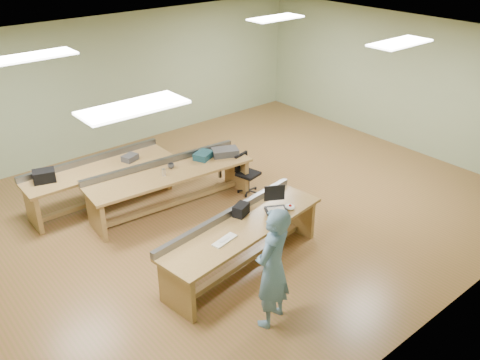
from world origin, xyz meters
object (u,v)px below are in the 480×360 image
at_px(workbench_mid, 170,180).
at_px(person, 273,268).
at_px(parts_bin_teal, 203,155).
at_px(laptop_base, 276,211).
at_px(workbench_front, 242,236).
at_px(camera_bag, 241,210).
at_px(drinks_can, 164,172).
at_px(parts_bin_grey, 225,152).
at_px(mug, 171,166).
at_px(workbench_back, 99,177).
at_px(task_chair, 247,179).

bearing_deg(workbench_mid, person, -95.48).
bearing_deg(parts_bin_teal, workbench_mid, -176.99).
bearing_deg(workbench_mid, laptop_base, -72.42).
relative_size(workbench_front, person, 1.73).
distance_m(camera_bag, drinks_can, 1.91).
relative_size(person, laptop_base, 5.23).
distance_m(person, drinks_can, 3.33).
bearing_deg(laptop_base, workbench_mid, 132.00).
distance_m(workbench_front, parts_bin_grey, 2.52).
distance_m(parts_bin_teal, parts_bin_grey, 0.43).
relative_size(parts_bin_grey, drinks_can, 3.84).
relative_size(laptop_base, mug, 2.78).
relative_size(laptop_base, parts_bin_grey, 0.67).
bearing_deg(mug, laptop_base, -79.85).
xyz_separation_m(workbench_back, camera_bag, (0.95, -2.96, 0.29)).
relative_size(workbench_front, workbench_mid, 0.95).
height_order(workbench_back, mug, workbench_back).
distance_m(workbench_back, drinks_can, 1.33).
xyz_separation_m(person, drinks_can, (0.45, 3.30, -0.05)).
bearing_deg(parts_bin_teal, camera_bag, -110.79).
height_order(workbench_front, workbench_mid, same).
bearing_deg(laptop_base, parts_bin_teal, 112.21).
xyz_separation_m(workbench_front, parts_bin_teal, (0.94, 2.26, 0.26)).
height_order(task_chair, parts_bin_grey, parts_bin_grey).
distance_m(parts_bin_teal, drinks_can, 0.97).
distance_m(person, mug, 3.54).
bearing_deg(laptop_base, task_chair, 91.69).
xyz_separation_m(parts_bin_grey, drinks_can, (-1.37, 0.02, -0.00)).
xyz_separation_m(person, parts_bin_grey, (1.82, 3.28, -0.05)).
relative_size(workbench_mid, parts_bin_teal, 8.76).
bearing_deg(workbench_front, task_chair, 39.84).
relative_size(workbench_front, drinks_can, 23.39).
xyz_separation_m(workbench_mid, task_chair, (1.46, -0.45, -0.27)).
distance_m(workbench_back, parts_bin_grey, 2.40).
relative_size(person, parts_bin_teal, 4.81).
height_order(workbench_mid, laptop_base, workbench_mid).
bearing_deg(workbench_back, person, -85.14).
bearing_deg(task_chair, workbench_mid, 150.34).
relative_size(workbench_back, camera_bag, 10.41).
relative_size(workbench_back, task_chair, 3.50).
relative_size(workbench_front, camera_bag, 11.26).
bearing_deg(laptop_base, parts_bin_grey, 101.53).
height_order(laptop_base, mug, mug).
height_order(camera_bag, parts_bin_teal, camera_bag).
bearing_deg(camera_bag, task_chair, 25.58).
distance_m(laptop_base, parts_bin_grey, 2.26).
relative_size(workbench_front, workbench_back, 1.08).
xyz_separation_m(camera_bag, parts_bin_grey, (1.18, 1.88, -0.02)).
bearing_deg(workbench_mid, task_chair, -12.26).
distance_m(laptop_base, mug, 2.38).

